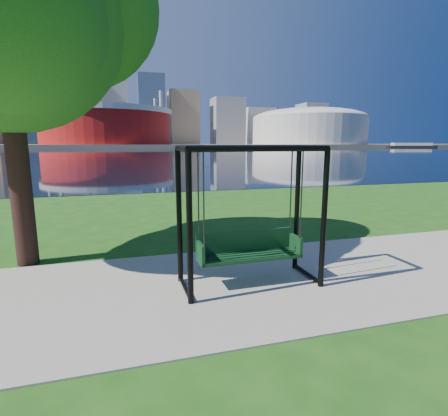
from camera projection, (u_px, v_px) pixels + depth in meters
name	position (u px, v px, depth m)	size (l,w,h in m)	color
ground	(209.00, 276.00, 6.74)	(900.00, 900.00, 0.00)	#1E5114
path	(216.00, 286.00, 6.26)	(120.00, 4.00, 0.03)	#9E937F
river	(127.00, 152.00, 103.08)	(900.00, 180.00, 0.02)	black
far_bank	(123.00, 145.00, 295.58)	(900.00, 228.00, 2.00)	#937F60
stadium	(107.00, 125.00, 223.38)	(83.00, 83.00, 32.00)	maroon
arena	(309.00, 126.00, 262.76)	(84.00, 84.00, 26.56)	beige
skyline	(116.00, 104.00, 300.72)	(392.00, 66.00, 96.50)	gray
swing	(250.00, 220.00, 6.15)	(2.45, 1.08, 2.50)	black
barge	(411.00, 145.00, 229.99)	(31.19, 17.06, 3.02)	black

